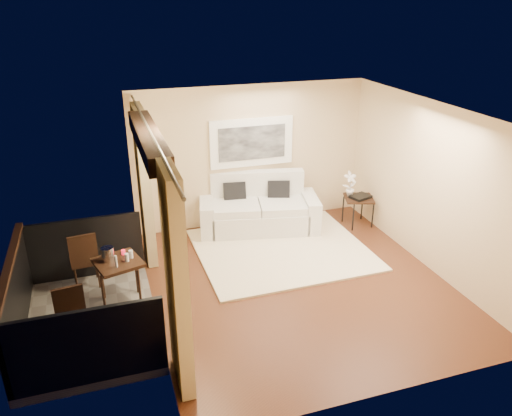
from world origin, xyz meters
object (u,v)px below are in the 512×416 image
side_table (359,200)px  ice_bucket (108,254)px  sofa (259,210)px  orchid (350,184)px  bistro_table (118,266)px  balcony_chair_far (84,257)px  balcony_chair_near (72,316)px

side_table → ice_bucket: size_ratio=3.34×
sofa → ice_bucket: bearing=-136.0°
orchid → bistro_table: size_ratio=0.67×
balcony_chair_far → sofa: bearing=-164.8°
bistro_table → orchid: bearing=18.5°
bistro_table → balcony_chair_near: bearing=-127.1°
balcony_chair_far → balcony_chair_near: bearing=78.0°
sofa → side_table: sofa is taller
sofa → orchid: orchid is taller
orchid → ice_bucket: orchid is taller
sofa → ice_bucket: sofa is taller
balcony_chair_near → side_table: bearing=14.8°
sofa → orchid: size_ratio=4.71×
side_table → ice_bucket: bearing=-164.4°
balcony_chair_far → balcony_chair_near: 1.47m
sofa → balcony_chair_far: size_ratio=2.52×
side_table → orchid: size_ratio=1.32×
balcony_chair_far → ice_bucket: size_ratio=4.71×
balcony_chair_far → ice_bucket: 0.71m
sofa → balcony_chair_far: (-3.18, -1.21, 0.17)m
bistro_table → balcony_chair_far: size_ratio=0.80×
side_table → balcony_chair_far: bearing=-171.4°
side_table → bistro_table: bistro_table is taller
bistro_table → balcony_chair_near: 1.06m
sofa → side_table: (1.90, -0.44, 0.14)m
side_table → balcony_chair_near: size_ratio=0.77×
side_table → ice_bucket: ice_bucket is taller
balcony_chair_near → sofa: bearing=30.3°
sofa → balcony_chair_near: 4.28m
balcony_chair_near → ice_bucket: (0.51, 0.90, 0.32)m
balcony_chair_near → orchid: bearing=16.4°
side_table → balcony_chair_far: balcony_chair_far is taller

